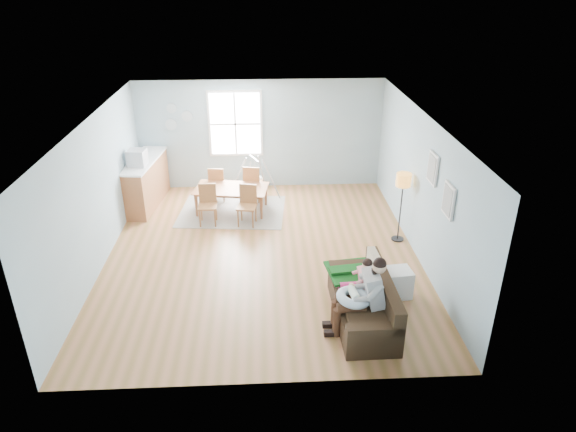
{
  "coord_description": "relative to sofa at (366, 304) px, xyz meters",
  "views": [
    {
      "loc": [
        0.04,
        -8.76,
        5.06
      ],
      "look_at": [
        0.48,
        -0.39,
        1.0
      ],
      "focal_mm": 32.0,
      "sensor_mm": 36.0,
      "label": 1
    }
  ],
  "objects": [
    {
      "name": "green_throw",
      "position": [
        -0.08,
        0.64,
        0.22
      ],
      "size": [
        0.98,
        0.87,
        0.04
      ],
      "primitive_type": "cube",
      "rotation": [
        0.0,
        0.0,
        0.14
      ],
      "color": "#13571F",
      "rests_on": "sofa"
    },
    {
      "name": "dining_table",
      "position": [
        -2.3,
        4.14,
        0.01
      ],
      "size": [
        1.74,
        1.13,
        0.57
      ],
      "primitive_type": "imported",
      "rotation": [
        0.0,
        0.0,
        -0.14
      ],
      "color": "brown",
      "rests_on": "rug"
    },
    {
      "name": "wall_plates",
      "position": [
        -3.62,
        5.63,
        1.55
      ],
      "size": [
        0.67,
        0.02,
        0.66
      ],
      "color": "#A5BFC6",
      "rests_on": "room"
    },
    {
      "name": "father",
      "position": [
        -0.12,
        -0.28,
        0.4
      ],
      "size": [
        0.91,
        0.42,
        1.28
      ],
      "color": "gray",
      "rests_on": "sofa"
    },
    {
      "name": "beige_pillow",
      "position": [
        0.19,
        0.51,
        0.42
      ],
      "size": [
        0.15,
        0.44,
        0.44
      ],
      "primitive_type": "cube",
      "rotation": [
        0.0,
        0.0,
        0.06
      ],
      "color": "tan",
      "rests_on": "sofa"
    },
    {
      "name": "sofa",
      "position": [
        0.0,
        0.0,
        0.0
      ],
      "size": [
        0.85,
        1.94,
        0.78
      ],
      "color": "black",
      "rests_on": "room"
    },
    {
      "name": "chair_ne",
      "position": [
        -1.83,
        4.68,
        0.24
      ],
      "size": [
        0.48,
        0.48,
        0.91
      ],
      "color": "brown",
      "rests_on": "rug"
    },
    {
      "name": "window",
      "position": [
        -2.22,
        5.62,
        1.37
      ],
      "size": [
        1.32,
        0.08,
        1.62
      ],
      "color": "white",
      "rests_on": "room"
    },
    {
      "name": "floor_lamp",
      "position": [
        1.17,
        2.6,
        0.93
      ],
      "size": [
        0.29,
        0.29,
        1.45
      ],
      "color": "black",
      "rests_on": "room"
    },
    {
      "name": "chair_sw",
      "position": [
        -2.79,
        3.6,
        0.22
      ],
      "size": [
        0.4,
        0.4,
        0.88
      ],
      "color": "brown",
      "rests_on": "rug"
    },
    {
      "name": "chair_se",
      "position": [
        -1.93,
        3.52,
        0.22
      ],
      "size": [
        0.47,
        0.47,
        0.88
      ],
      "color": "brown",
      "rests_on": "rug"
    },
    {
      "name": "storage_cube",
      "position": [
        0.65,
        0.63,
        -0.03
      ],
      "size": [
        0.49,
        0.44,
        0.49
      ],
      "color": "white",
      "rests_on": "room"
    },
    {
      "name": "nursing_pillow",
      "position": [
        -0.26,
        -0.28,
        0.33
      ],
      "size": [
        0.59,
        0.57,
        0.21
      ],
      "primitive_type": "torus",
      "rotation": [
        0.0,
        0.14,
        0.1
      ],
      "color": "#ADC5D8",
      "rests_on": "father"
    },
    {
      "name": "infant",
      "position": [
        -0.26,
        -0.25,
        0.41
      ],
      "size": [
        0.16,
        0.36,
        0.13
      ],
      "color": "white",
      "rests_on": "nursing_pillow"
    },
    {
      "name": "toddler",
      "position": [
        -0.07,
        0.18,
        0.39
      ],
      "size": [
        0.52,
        0.26,
        0.81
      ],
      "color": "silver",
      "rests_on": "sofa"
    },
    {
      "name": "monitor",
      "position": [
        -4.35,
        4.29,
        1.02
      ],
      "size": [
        0.42,
        0.4,
        0.36
      ],
      "color": "#AEAEB3",
      "rests_on": "counter"
    },
    {
      "name": "rug",
      "position": [
        -2.3,
        4.14,
        -0.27
      ],
      "size": [
        2.52,
        2.0,
        0.01
      ],
      "primitive_type": "cube",
      "rotation": [
        0.0,
        0.0,
        -0.09
      ],
      "color": "gray",
      "rests_on": "room"
    },
    {
      "name": "room",
      "position": [
        -1.62,
        2.16,
        2.15
      ],
      "size": [
        8.4,
        9.4,
        3.9
      ],
      "color": "olive"
    },
    {
      "name": "pictures",
      "position": [
        1.35,
        1.11,
        1.57
      ],
      "size": [
        0.05,
        1.34,
        0.74
      ],
      "color": "white",
      "rests_on": "room"
    },
    {
      "name": "chair_nw",
      "position": [
        -2.67,
        4.76,
        0.21
      ],
      "size": [
        0.41,
        0.41,
        0.86
      ],
      "color": "brown",
      "rests_on": "rug"
    },
    {
      "name": "baby_swing",
      "position": [
        -1.77,
        5.04,
        0.15
      ],
      "size": [
        1.23,
        1.24,
        0.96
      ],
      "color": "#AEAEB3",
      "rests_on": "room"
    },
    {
      "name": "counter",
      "position": [
        -4.32,
        4.66,
        0.29
      ],
      "size": [
        0.81,
        2.04,
        1.11
      ],
      "color": "brown",
      "rests_on": "room"
    }
  ]
}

